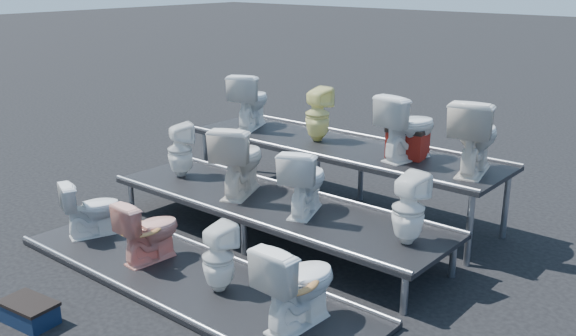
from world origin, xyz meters
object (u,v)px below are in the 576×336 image
Objects in this scene: toilet_7 at (409,209)px; step_stool at (29,313)px; toilet_5 at (239,159)px; toilet_10 at (408,127)px; red_crate at (408,144)px; toilet_2 at (218,258)px; toilet_3 at (298,283)px; toilet_1 at (149,230)px; toilet_6 at (304,180)px; toilet_0 at (92,208)px; toilet_11 at (475,136)px; toilet_9 at (318,114)px; toilet_8 at (250,100)px; toilet_4 at (180,150)px.

toilet_7 is 3.56m from step_stool.
step_stool is (0.04, -2.72, -0.79)m from toilet_5.
toilet_10 reaches higher than red_crate.
toilet_2 is 0.86× the size of toilet_10.
toilet_7 reaches higher than toilet_3.
toilet_1 is at bearing -127.82° from red_crate.
toilet_10 is (-0.78, 1.30, 0.44)m from toilet_7.
toilet_5 is at bearing 5.88° from toilet_7.
toilet_3 reaches higher than toilet_2.
toilet_0 is at bearing 11.46° from toilet_6.
toilet_3 is at bearing -174.49° from toilet_2.
toilet_5 is 2.83m from step_stool.
red_crate is at bearing -55.88° from toilet_10.
red_crate is at bearing -114.71° from toilet_1.
toilet_2 is 3.03m from toilet_11.
toilet_11 reaches higher than step_stool.
toilet_5 is at bearing 52.85° from toilet_10.
toilet_2 is 0.96m from toilet_3.
toilet_6 reaches higher than toilet_1.
toilet_9 is at bearing -119.35° from toilet_5.
toilet_5 reaches higher than toilet_1.
toilet_5 is 1.10× the size of toilet_8.
toilet_11 reaches higher than toilet_9.
toilet_1 is 0.98× the size of toilet_9.
step_stool is (-2.21, -4.02, -1.19)m from toilet_11.
toilet_11 is 1.93× the size of red_crate.
red_crate is at bearing 159.90° from toilet_8.
toilet_2 is 2.79m from red_crate.
red_crate is (-0.85, 0.09, -0.26)m from toilet_11.
toilet_4 is at bearing -49.09° from toilet_1.
toilet_6 is 1.89m from toilet_11.
toilet_0 is 2.74m from toilet_8.
toilet_0 is at bearing 121.71° from step_stool.
toilet_3 is 3.24m from toilet_9.
toilet_6 is 1.06× the size of toilet_9.
toilet_11 reaches higher than toilet_5.
toilet_4 is at bearing -71.34° from toilet_0.
toilet_0 is at bearing 2.21° from toilet_3.
toilet_3 is (1.98, 0.00, 0.05)m from toilet_1.
step_stool is at bearing 50.38° from toilet_6.
toilet_11 is 1.71× the size of step_stool.
toilet_3 is 1.01× the size of toilet_10.
toilet_10 reaches higher than step_stool.
toilet_9 is at bearing -90.47° from toilet_1.
toilet_10 is at bearing -116.12° from toilet_1.
toilet_0 is at bearing -142.13° from red_crate.
toilet_9 is (-0.82, 1.30, 0.38)m from toilet_6.
toilet_10 reaches higher than toilet_5.
toilet_2 is 1.38× the size of step_stool.
toilet_6 is 1.51× the size of step_stool.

